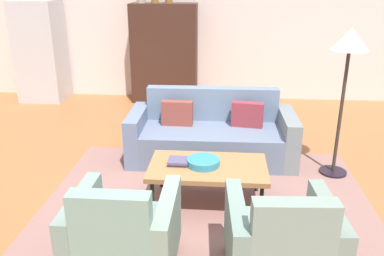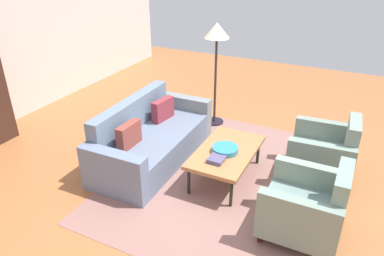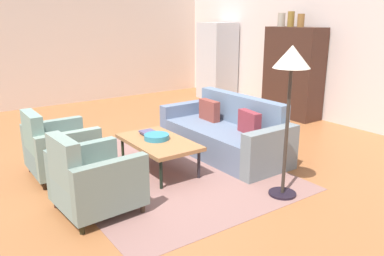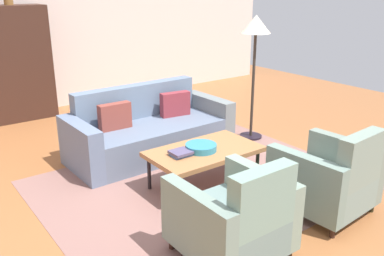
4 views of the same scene
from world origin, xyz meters
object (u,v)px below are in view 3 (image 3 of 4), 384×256
at_px(vase_tall, 281,20).
at_px(vase_round, 291,19).
at_px(book_stack, 148,133).
at_px(vase_small, 301,20).
at_px(fruit_bowl, 157,137).
at_px(refrigerator, 217,61).
at_px(cabinet, 293,73).
at_px(couch, 227,135).
at_px(coffee_table, 159,143).
at_px(floor_lamp, 291,71).
at_px(armchair_right, 91,182).
at_px(armchair_left, 57,150).

distance_m(vase_tall, vase_round, 0.25).
height_order(book_stack, vase_small, vase_small).
height_order(fruit_bowl, refrigerator, refrigerator).
bearing_deg(cabinet, refrigerator, -177.44).
distance_m(book_stack, vase_small, 4.04).
relative_size(vase_small, refrigerator, 0.14).
height_order(couch, vase_round, vase_round).
relative_size(fruit_bowl, vase_small, 1.34).
distance_m(fruit_bowl, book_stack, 0.26).
xyz_separation_m(coffee_table, vase_tall, (-1.38, 3.72, 1.55)).
height_order(fruit_bowl, cabinet, cabinet).
bearing_deg(floor_lamp, armchair_right, -114.11).
distance_m(couch, floor_lamp, 1.92).
relative_size(couch, cabinet, 1.18).
bearing_deg(couch, vase_round, -66.99).
distance_m(couch, coffee_table, 1.19).
xyz_separation_m(book_stack, cabinet, (-0.68, 3.72, 0.45)).
relative_size(armchair_right, refrigerator, 0.48).
height_order(vase_round, floor_lamp, vase_round).
bearing_deg(refrigerator, vase_tall, 2.95).
bearing_deg(vase_small, vase_tall, 180.00).
bearing_deg(vase_tall, refrigerator, -177.05).
bearing_deg(book_stack, cabinet, 100.33).
bearing_deg(coffee_table, vase_small, 103.31).
height_order(coffee_table, vase_small, vase_small).
relative_size(armchair_left, vase_small, 3.52).
height_order(coffee_table, cabinet, cabinet).
xyz_separation_m(couch, fruit_bowl, (-0.05, -1.19, 0.17)).
xyz_separation_m(refrigerator, floor_lamp, (4.80, -2.83, 0.52)).
height_order(armchair_right, fruit_bowl, armchair_right).
distance_m(coffee_table, armchair_left, 1.31).
bearing_deg(refrigerator, fruit_bowl, -47.94).
relative_size(couch, book_stack, 10.01).
relative_size(coffee_table, book_stack, 5.68).
height_order(couch, refrigerator, refrigerator).
height_order(cabinet, floor_lamp, cabinet).
bearing_deg(book_stack, vase_round, 102.57).
bearing_deg(fruit_bowl, cabinet, 104.05).
bearing_deg(cabinet, vase_round, -178.19).
xyz_separation_m(fruit_bowl, refrigerator, (-3.27, 3.62, 0.47)).
relative_size(coffee_table, vase_round, 4.05).
height_order(refrigerator, floor_lamp, refrigerator).
bearing_deg(coffee_table, book_stack, 178.02).
distance_m(couch, refrigerator, 4.16).
distance_m(couch, vase_tall, 3.32).
distance_m(couch, vase_round, 3.23).
relative_size(book_stack, vase_tall, 0.79).
xyz_separation_m(fruit_bowl, vase_round, (-1.08, 3.72, 1.49)).
distance_m(armchair_right, vase_round, 5.43).
bearing_deg(coffee_table, vase_round, 106.89).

